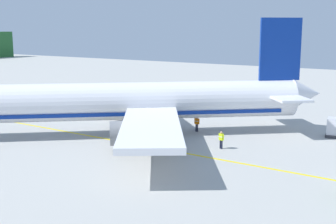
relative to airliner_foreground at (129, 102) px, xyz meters
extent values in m
cylinder|color=white|center=(-0.38, 0.42, 0.11)|extent=(26.81, 29.39, 3.80)
cone|color=white|center=(12.67, -14.20, 0.51)|extent=(4.54, 4.54, 3.23)
cube|color=white|center=(-5.87, -7.15, -0.56)|extent=(15.79, 13.24, 0.50)
cylinder|color=slate|center=(-5.02, -3.99, -1.76)|extent=(3.77, 3.85, 2.20)
cube|color=white|center=(7.77, 5.02, -0.56)|extent=(14.31, 15.07, 0.50)
cylinder|color=slate|center=(4.53, 4.54, -1.76)|extent=(3.77, 3.85, 2.20)
cube|color=navy|center=(10.61, -11.89, 5.26)|extent=(3.20, 3.52, 6.50)
cube|color=white|center=(10.61, -11.89, 0.51)|extent=(9.89, 9.31, 0.24)
cube|color=navy|center=(-0.38, 0.42, -0.94)|extent=(24.27, 26.58, 0.36)
cylinder|color=black|center=(-1.32, -2.43, -2.84)|extent=(0.99, 1.05, 1.10)
cylinder|color=gray|center=(-1.32, -2.43, -2.04)|extent=(0.20, 0.20, 0.50)
cylinder|color=black|center=(2.56, 1.04, -2.84)|extent=(0.99, 1.05, 1.10)
cylinder|color=gray|center=(2.56, 1.04, -2.04)|extent=(0.20, 0.20, 0.50)
cube|color=#333338|center=(10.71, -17.88, -3.24)|extent=(1.87, 1.87, 0.30)
cube|color=silver|center=(10.71, -17.88, -2.26)|extent=(1.64, 1.64, 1.66)
cylinder|color=#191E33|center=(0.34, -10.42, -2.99)|extent=(0.14, 0.14, 0.81)
cylinder|color=#191E33|center=(0.29, -10.59, -2.99)|extent=(0.14, 0.14, 0.81)
cube|color=#CCE519|center=(0.32, -10.51, -2.28)|extent=(0.33, 0.48, 0.60)
cube|color=silver|center=(0.32, -10.51, -2.25)|extent=(0.35, 0.50, 0.06)
sphere|color=tan|center=(0.32, -10.51, -1.87)|extent=(0.22, 0.22, 0.22)
cylinder|color=#CCE519|center=(0.39, -10.25, -2.25)|extent=(0.09, 0.09, 0.57)
cylinder|color=#CCE519|center=(0.24, -10.77, -2.25)|extent=(0.09, 0.09, 0.57)
cylinder|color=#191E33|center=(5.03, -5.25, -2.98)|extent=(0.14, 0.14, 0.81)
cylinder|color=#191E33|center=(5.03, -5.07, -2.98)|extent=(0.14, 0.14, 0.81)
cube|color=orange|center=(5.03, -5.16, -2.27)|extent=(0.24, 0.45, 0.61)
cube|color=silver|center=(5.03, -5.16, -2.24)|extent=(0.25, 0.46, 0.06)
sphere|color=tan|center=(5.03, -5.16, -1.86)|extent=(0.22, 0.22, 0.22)
cylinder|color=orange|center=(5.02, -5.43, -2.24)|extent=(0.09, 0.09, 0.58)
cylinder|color=orange|center=(5.04, -4.89, -2.24)|extent=(0.09, 0.09, 0.58)
cube|color=yellow|center=(-2.80, -4.58, -3.39)|extent=(0.30, 60.00, 0.01)
camera|label=1|loc=(-34.92, -28.59, 7.33)|focal=47.70mm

